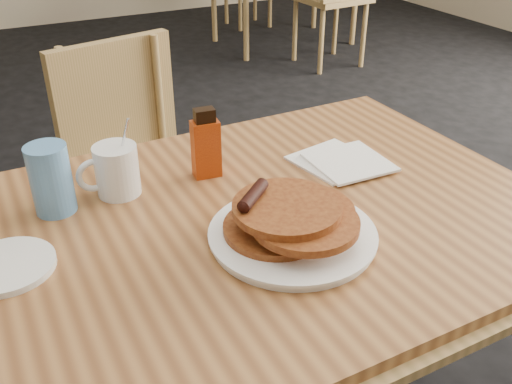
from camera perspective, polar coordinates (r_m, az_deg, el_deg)
main_table at (r=1.15m, az=-1.77°, el=-4.37°), size 1.33×0.91×0.75m
chair_main_far at (r=1.86m, az=-12.49°, el=3.08°), size 0.48×0.49×0.89m
pancake_plate at (r=1.05m, az=3.62°, el=-3.37°), size 0.31×0.31×0.10m
coffee_mug at (r=1.22m, az=-13.88°, el=2.18°), size 0.13×0.09×0.17m
syrup_bottle at (r=1.25m, az=-5.04°, el=4.66°), size 0.06×0.04×0.16m
napkin_stack at (r=1.34m, az=8.54°, el=3.05°), size 0.20×0.21×0.01m
blue_tumbler at (r=1.19m, az=-19.82°, el=1.21°), size 0.10×0.10×0.14m
side_saucer at (r=1.08m, az=-23.61°, el=-6.81°), size 0.21×0.21×0.01m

